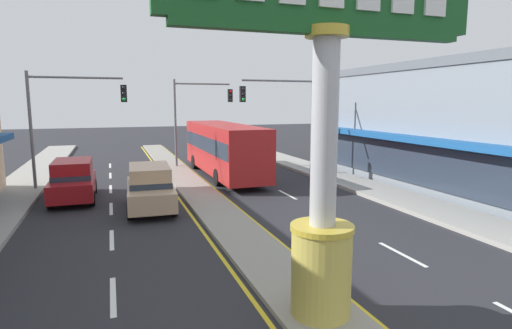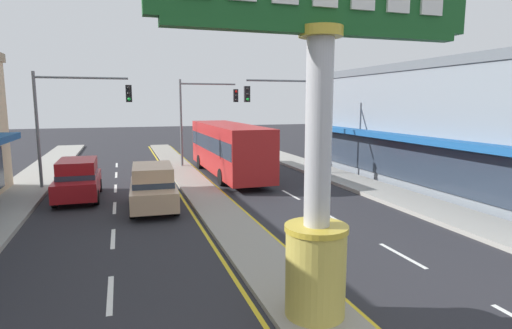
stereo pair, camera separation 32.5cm
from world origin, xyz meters
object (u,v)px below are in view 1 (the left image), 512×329
(traffic_light_left_side, at_px, (67,110))
(bus_far_right_lane, at_px, (223,147))
(district_sign, at_px, (325,136))
(storefront_right, at_px, (464,126))
(traffic_light_right_side, at_px, (287,108))
(suv_near_left_lane, at_px, (150,187))
(traffic_light_median_far, at_px, (196,108))
(suv_near_right_lane, at_px, (73,180))

(traffic_light_left_side, distance_m, bus_far_right_lane, 9.13)
(district_sign, xyz_separation_m, storefront_right, (14.16, 10.23, -0.61))
(traffic_light_right_side, relative_size, bus_far_right_lane, 0.55)
(storefront_right, bearing_deg, suv_near_left_lane, 177.91)
(traffic_light_left_side, distance_m, traffic_light_right_side, 12.31)
(traffic_light_left_side, relative_size, bus_far_right_lane, 0.55)
(traffic_light_median_far, bearing_deg, suv_near_left_lane, -111.21)
(traffic_light_right_side, bearing_deg, bus_far_right_lane, 155.38)
(storefront_right, height_order, traffic_light_left_side, storefront_right)
(traffic_light_left_side, xyz_separation_m, suv_near_left_lane, (3.59, -5.59, -3.26))
(suv_near_right_lane, bearing_deg, bus_far_right_lane, 24.89)
(storefront_right, xyz_separation_m, bus_far_right_lane, (-11.59, 7.48, -1.49))
(district_sign, xyz_separation_m, bus_far_right_lane, (2.57, 17.72, -2.10))
(bus_far_right_lane, relative_size, suv_near_left_lane, 2.40)
(traffic_light_right_side, distance_m, traffic_light_median_far, 7.36)
(traffic_light_left_side, height_order, traffic_light_right_side, same)
(district_sign, bearing_deg, suv_near_left_lane, 103.31)
(traffic_light_left_side, bearing_deg, suv_near_left_lane, -57.30)
(traffic_light_right_side, bearing_deg, storefront_right, -36.11)
(traffic_light_median_far, bearing_deg, storefront_right, -43.45)
(suv_near_left_lane, bearing_deg, storefront_right, -2.09)
(traffic_light_median_far, relative_size, suv_near_right_lane, 1.35)
(traffic_light_right_side, bearing_deg, suv_near_right_lane, -169.30)
(storefront_right, height_order, suv_near_left_lane, storefront_right)
(district_sign, xyz_separation_m, traffic_light_median_far, (1.76, 21.98, 0.23))
(storefront_right, relative_size, traffic_light_left_side, 3.45)
(traffic_light_median_far, distance_m, suv_near_left_lane, 12.37)
(district_sign, relative_size, storefront_right, 0.35)
(traffic_light_left_side, xyz_separation_m, traffic_light_median_far, (7.91, 5.55, -0.05))
(storefront_right, distance_m, traffic_light_right_side, 9.95)
(storefront_right, bearing_deg, suv_near_right_lane, 169.89)
(traffic_light_left_side, relative_size, suv_near_left_lane, 1.32)
(storefront_right, distance_m, traffic_light_median_far, 17.10)
(traffic_light_right_side, bearing_deg, suv_near_left_lane, -149.04)
(storefront_right, bearing_deg, district_sign, -144.15)
(district_sign, height_order, suv_near_right_lane, district_sign)
(storefront_right, bearing_deg, traffic_light_left_side, 163.02)
(bus_far_right_lane, xyz_separation_m, suv_near_left_lane, (-5.13, -6.87, -0.88))
(district_sign, height_order, traffic_light_left_side, district_sign)
(traffic_light_left_side, relative_size, suv_near_right_lane, 1.35)
(traffic_light_right_side, distance_m, suv_near_right_lane, 12.66)
(storefront_right, xyz_separation_m, suv_near_right_lane, (-20.03, 3.57, -2.37))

